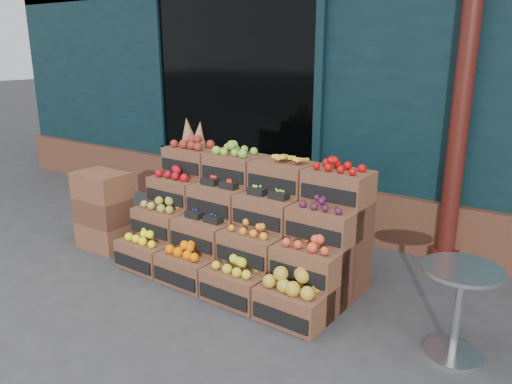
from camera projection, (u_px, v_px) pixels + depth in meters
The scene contains 6 objects.
ground at pixel (228, 313), 4.16m from camera, with size 60.00×60.00×0.00m, color #363638.
shop_facade at pixel (435, 28), 7.50m from camera, with size 12.00×6.24×4.80m.
crate_display at pixel (243, 230), 4.78m from camera, with size 2.30×1.16×1.43m.
spare_crates at pixel (103, 210), 5.42m from camera, with size 0.57×0.39×0.84m.
bistro_table at pixel (459, 302), 3.46m from camera, with size 0.55×0.55×0.69m.
shopkeeper at pixel (246, 130), 6.93m from camera, with size 0.74×0.48×2.02m, color #1B6135.
Camera 1 is at (2.32, -2.90, 2.14)m, focal length 35.00 mm.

